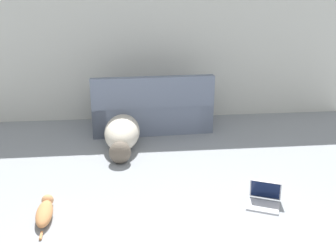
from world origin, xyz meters
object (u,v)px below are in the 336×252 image
(laptop_open, at_px, (264,197))
(dog, at_px, (122,133))
(couch, at_px, (151,111))
(cat, at_px, (45,211))

(laptop_open, bearing_deg, dog, 155.48)
(couch, xyz_separation_m, dog, (-0.45, -0.73, -0.09))
(cat, bearing_deg, dog, -27.01)
(couch, height_order, laptop_open, couch)
(couch, distance_m, dog, 0.86)
(couch, height_order, cat, couch)
(dog, relative_size, laptop_open, 3.74)
(dog, bearing_deg, cat, -20.01)
(laptop_open, bearing_deg, cat, -153.97)
(dog, distance_m, cat, 1.82)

